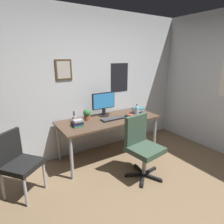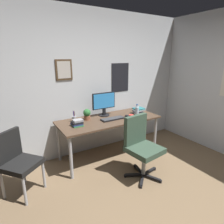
% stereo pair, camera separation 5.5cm
% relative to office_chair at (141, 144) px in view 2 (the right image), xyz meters
% --- Properties ---
extents(wall_back, '(4.40, 0.10, 2.60)m').
position_rel_office_chair_xyz_m(wall_back, '(-0.33, 1.22, 0.77)').
color(wall_back, silver).
rests_on(wall_back, ground_plane).
extents(desk, '(1.81, 0.75, 0.73)m').
position_rel_office_chair_xyz_m(desk, '(-0.11, 0.76, 0.13)').
color(desk, '#4C3828').
rests_on(desk, ground_plane).
extents(office_chair, '(0.57, 0.57, 0.95)m').
position_rel_office_chair_xyz_m(office_chair, '(0.00, 0.00, 0.00)').
color(office_chair, '#334738').
rests_on(office_chair, ground_plane).
extents(side_chair, '(0.59, 0.59, 0.88)m').
position_rel_office_chair_xyz_m(side_chair, '(-1.65, 0.53, -0.03)').
color(side_chair, black).
rests_on(side_chair, ground_plane).
extents(monitor, '(0.46, 0.20, 0.43)m').
position_rel_office_chair_xyz_m(monitor, '(-0.09, 0.98, 0.44)').
color(monitor, black).
rests_on(monitor, desk).
extents(keyboard, '(0.43, 0.15, 0.03)m').
position_rel_office_chair_xyz_m(keyboard, '(-0.07, 0.70, 0.21)').
color(keyboard, black).
rests_on(keyboard, desk).
extents(computer_mouse, '(0.06, 0.11, 0.04)m').
position_rel_office_chair_xyz_m(computer_mouse, '(0.23, 0.68, 0.22)').
color(computer_mouse, black).
rests_on(computer_mouse, desk).
extents(water_bottle, '(0.07, 0.07, 0.25)m').
position_rel_office_chair_xyz_m(water_bottle, '(0.35, 0.55, 0.31)').
color(water_bottle, silver).
rests_on(water_bottle, desk).
extents(coffee_mug_near, '(0.13, 0.09, 0.10)m').
position_rel_office_chair_xyz_m(coffee_mug_near, '(0.19, 0.50, 0.25)').
color(coffee_mug_near, red).
rests_on(coffee_mug_near, desk).
extents(potted_plant, '(0.13, 0.13, 0.19)m').
position_rel_office_chair_xyz_m(potted_plant, '(-0.46, 0.91, 0.31)').
color(potted_plant, brown).
rests_on(potted_plant, desk).
extents(pen_cup, '(0.07, 0.07, 0.20)m').
position_rel_office_chair_xyz_m(pen_cup, '(-0.70, 0.94, 0.25)').
color(pen_cup, '#9EA0A5').
rests_on(pen_cup, desk).
extents(book_stack_left, '(0.22, 0.17, 0.11)m').
position_rel_office_chair_xyz_m(book_stack_left, '(0.54, 0.75, 0.26)').
color(book_stack_left, silver).
rests_on(book_stack_left, desk).
extents(book_stack_right, '(0.18, 0.18, 0.10)m').
position_rel_office_chair_xyz_m(book_stack_right, '(-0.72, 0.72, 0.25)').
color(book_stack_right, '#33723F').
rests_on(book_stack_right, desk).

